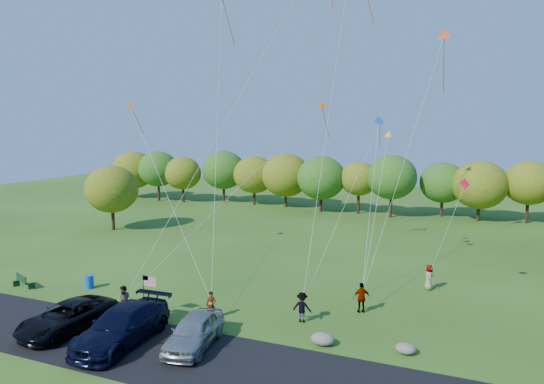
{
  "coord_description": "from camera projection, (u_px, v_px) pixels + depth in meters",
  "views": [
    {
      "loc": [
        13.45,
        -22.74,
        11.08
      ],
      "look_at": [
        1.52,
        6.0,
        6.84
      ],
      "focal_mm": 32.0,
      "sensor_mm": 36.0,
      "label": 1
    }
  ],
  "objects": [
    {
      "name": "ground",
      "position": [
        207.0,
        323.0,
        27.42
      ],
      "size": [
        140.0,
        140.0,
        0.0
      ],
      "primitive_type": "plane",
      "color": "#2B5117",
      "rests_on": "ground"
    },
    {
      "name": "asphalt_lane",
      "position": [
        165.0,
        353.0,
        23.76
      ],
      "size": [
        44.0,
        6.0,
        0.06
      ],
      "primitive_type": "cube",
      "color": "black",
      "rests_on": "ground"
    },
    {
      "name": "treeline",
      "position": [
        372.0,
        180.0,
        58.5
      ],
      "size": [
        76.05,
        26.97,
        8.59
      ],
      "color": "#3D2416",
      "rests_on": "ground"
    },
    {
      "name": "minivan_dark",
      "position": [
        67.0,
        317.0,
        26.21
      ],
      "size": [
        3.06,
        5.78,
        1.55
      ],
      "primitive_type": "imported",
      "rotation": [
        0.0,
        0.0,
        -0.09
      ],
      "color": "black",
      "rests_on": "asphalt_lane"
    },
    {
      "name": "minivan_navy",
      "position": [
        122.0,
        326.0,
        24.71
      ],
      "size": [
        2.84,
        6.38,
        1.82
      ],
      "primitive_type": "imported",
      "rotation": [
        0.0,
        0.0,
        0.05
      ],
      "color": "black",
      "rests_on": "asphalt_lane"
    },
    {
      "name": "minivan_silver",
      "position": [
        194.0,
        331.0,
        24.31
      ],
      "size": [
        2.61,
        5.0,
        1.62
      ],
      "primitive_type": "imported",
      "rotation": [
        0.0,
        0.0,
        0.15
      ],
      "color": "#999EA3",
      "rests_on": "asphalt_lane"
    },
    {
      "name": "flyer_a",
      "position": [
        211.0,
        305.0,
        28.04
      ],
      "size": [
        0.67,
        0.54,
        1.59
      ],
      "primitive_type": "imported",
      "rotation": [
        0.0,
        0.0,
        0.31
      ],
      "color": "#4C4C59",
      "rests_on": "ground"
    },
    {
      "name": "flyer_b",
      "position": [
        124.0,
        301.0,
        28.5
      ],
      "size": [
        0.87,
        0.68,
        1.77
      ],
      "primitive_type": "imported",
      "rotation": [
        0.0,
        0.0,
        -0.01
      ],
      "color": "#4C4C59",
      "rests_on": "ground"
    },
    {
      "name": "flyer_c",
      "position": [
        302.0,
        307.0,
        27.53
      ],
      "size": [
        1.15,
        0.71,
        1.73
      ],
      "primitive_type": "imported",
      "rotation": [
        0.0,
        0.0,
        3.2
      ],
      "color": "#4C4C59",
      "rests_on": "ground"
    },
    {
      "name": "flyer_d",
      "position": [
        362.0,
        298.0,
        28.92
      ],
      "size": [
        1.16,
        0.89,
        1.83
      ],
      "primitive_type": "imported",
      "rotation": [
        0.0,
        0.0,
        3.62
      ],
      "color": "#4C4C59",
      "rests_on": "ground"
    },
    {
      "name": "flyer_e",
      "position": [
        429.0,
        277.0,
        32.98
      ],
      "size": [
        0.87,
        1.0,
        1.74
      ],
      "primitive_type": "imported",
      "rotation": [
        0.0,
        0.0,
        2.03
      ],
      "color": "#4C4C59",
      "rests_on": "ground"
    },
    {
      "name": "park_bench",
      "position": [
        22.0,
        281.0,
        33.37
      ],
      "size": [
        1.66,
        0.87,
        0.95
      ],
      "rotation": [
        0.0,
        0.0,
        -0.36
      ],
      "color": "#12321A",
      "rests_on": "ground"
    },
    {
      "name": "trash_barrel",
      "position": [
        89.0,
        282.0,
        33.32
      ],
      "size": [
        0.6,
        0.6,
        0.91
      ],
      "primitive_type": "cylinder",
      "color": "blue",
      "rests_on": "ground"
    },
    {
      "name": "flag_assembly",
      "position": [
        147.0,
        286.0,
        28.23
      ],
      "size": [
        0.92,
        0.59,
        2.47
      ],
      "color": "black",
      "rests_on": "ground"
    },
    {
      "name": "boulder_near",
      "position": [
        323.0,
        339.0,
        24.71
      ],
      "size": [
        1.23,
        0.96,
        0.61
      ],
      "primitive_type": "ellipsoid",
      "color": "gray",
      "rests_on": "ground"
    },
    {
      "name": "boulder_far",
      "position": [
        406.0,
        349.0,
        23.75
      ],
      "size": [
        1.0,
        0.83,
        0.52
      ],
      "primitive_type": "ellipsoid",
      "color": "gray",
      "rests_on": "ground"
    },
    {
      "name": "kites_aloft",
      "position": [
        343.0,
        24.0,
        35.25
      ],
      "size": [
        25.68,
        8.91,
        18.47
      ],
      "color": "orange",
      "rests_on": "ground"
    }
  ]
}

